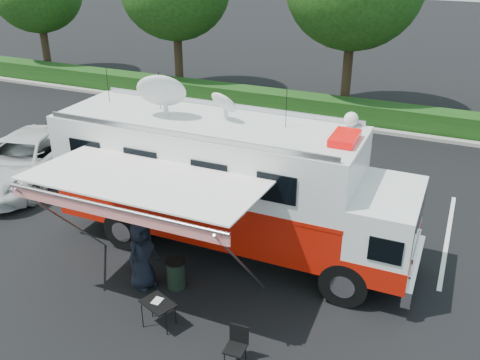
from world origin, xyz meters
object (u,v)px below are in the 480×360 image
at_px(command_truck, 230,183).
at_px(trash_bin, 176,274).
at_px(folding_table, 158,304).
at_px(white_suv, 27,181).

bearing_deg(command_truck, trash_bin, -102.64).
bearing_deg(folding_table, command_truck, 88.16).
bearing_deg(trash_bin, white_suv, 157.79).
bearing_deg(white_suv, trash_bin, -36.00).
relative_size(command_truck, folding_table, 10.83).
bearing_deg(white_suv, command_truck, -21.00).
relative_size(folding_table, trash_bin, 1.19).
relative_size(white_suv, folding_table, 6.42).
bearing_deg(command_truck, white_suv, 172.79).
distance_m(command_truck, white_suv, 8.71).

